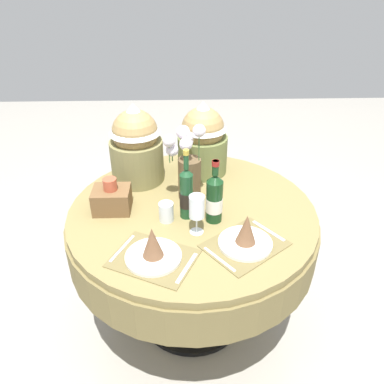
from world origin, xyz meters
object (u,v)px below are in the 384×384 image
(wine_glass_right, at_px, (197,208))
(gift_tub_back_centre, at_px, (203,136))
(wine_bottle_left, at_px, (214,198))
(place_setting_right, at_px, (246,237))
(tumbler_near_right, at_px, (166,212))
(gift_tub_back_left, at_px, (136,141))
(wine_bottle_centre, at_px, (186,193))
(place_setting_left, at_px, (153,250))
(woven_basket_side_left, at_px, (112,198))
(flower_vase, at_px, (187,165))
(dining_table, at_px, (192,231))

(wine_glass_right, xyz_separation_m, gift_tub_back_centre, (0.06, 0.59, 0.09))
(wine_bottle_left, relative_size, gift_tub_back_centre, 0.76)
(place_setting_right, xyz_separation_m, tumbler_near_right, (-0.35, 0.20, 0.00))
(wine_bottle_left, distance_m, gift_tub_back_left, 0.58)
(gift_tub_back_centre, bearing_deg, gift_tub_back_left, -166.91)
(wine_bottle_centre, xyz_separation_m, gift_tub_back_left, (-0.27, 0.38, 0.10))
(place_setting_left, xyz_separation_m, place_setting_right, (0.40, 0.08, 0.00))
(place_setting_left, distance_m, place_setting_right, 0.41)
(place_setting_left, height_order, wine_bottle_centre, wine_bottle_centre)
(place_setting_left, distance_m, gift_tub_back_left, 0.72)
(place_setting_left, height_order, place_setting_right, same)
(wine_glass_right, relative_size, gift_tub_back_left, 0.44)
(place_setting_right, relative_size, woven_basket_side_left, 2.33)
(gift_tub_back_left, xyz_separation_m, gift_tub_back_centre, (0.37, 0.09, -0.01))
(flower_vase, bearing_deg, wine_glass_right, -83.72)
(place_setting_left, distance_m, flower_vase, 0.53)
(place_setting_left, height_order, wine_bottle_left, wine_bottle_left)
(dining_table, relative_size, place_setting_left, 3.04)
(flower_vase, distance_m, wine_glass_right, 0.32)
(wine_bottle_centre, bearing_deg, place_setting_left, -115.49)
(place_setting_left, relative_size, flower_vase, 1.02)
(flower_vase, relative_size, wine_glass_right, 2.09)
(flower_vase, height_order, tumbler_near_right, flower_vase)
(gift_tub_back_left, bearing_deg, wine_glass_right, -58.49)
(dining_table, relative_size, wine_glass_right, 6.48)
(place_setting_right, xyz_separation_m, wine_glass_right, (-0.21, 0.10, 0.09))
(place_setting_left, distance_m, tumbler_near_right, 0.28)
(dining_table, distance_m, gift_tub_back_left, 0.58)
(dining_table, xyz_separation_m, wine_bottle_left, (0.10, -0.10, 0.27))
(dining_table, bearing_deg, wine_glass_right, -85.84)
(place_setting_left, bearing_deg, gift_tub_back_left, 99.95)
(wine_bottle_left, height_order, tumbler_near_right, wine_bottle_left)
(wine_glass_right, height_order, gift_tub_back_left, gift_tub_back_left)
(wine_bottle_left, xyz_separation_m, gift_tub_back_left, (-0.40, 0.41, 0.11))
(place_setting_left, xyz_separation_m, gift_tub_back_left, (-0.12, 0.68, 0.19))
(place_setting_right, relative_size, gift_tub_back_centre, 1.01)
(place_setting_right, xyz_separation_m, wine_bottle_left, (-0.12, 0.20, 0.08))
(gift_tub_back_left, bearing_deg, place_setting_right, -49.40)
(dining_table, bearing_deg, place_setting_left, -115.42)
(dining_table, distance_m, wine_glass_right, 0.34)
(place_setting_right, bearing_deg, wine_bottle_left, 122.27)
(place_setting_right, xyz_separation_m, flower_vase, (-0.25, 0.41, 0.14))
(gift_tub_back_centre, relative_size, woven_basket_side_left, 2.31)
(gift_tub_back_centre, bearing_deg, dining_table, -100.29)
(wine_glass_right, relative_size, tumbler_near_right, 2.05)
(gift_tub_back_centre, bearing_deg, tumbler_near_right, -112.11)
(flower_vase, height_order, wine_bottle_centre, flower_vase)
(woven_basket_side_left, bearing_deg, flower_vase, 16.47)
(dining_table, relative_size, wine_bottle_left, 3.96)
(place_setting_left, bearing_deg, gift_tub_back_centre, 72.09)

